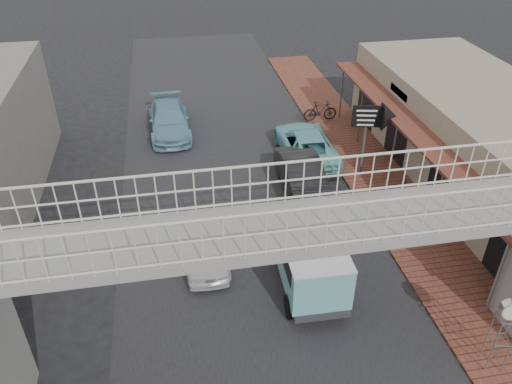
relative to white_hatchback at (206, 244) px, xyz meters
name	(u,v)px	position (x,y,z in m)	size (l,w,h in m)	color
ground	(260,276)	(1.78, -1.29, -0.66)	(120.00, 120.00, 0.00)	black
road_strip	(260,276)	(1.78, -1.29, -0.65)	(10.00, 60.00, 0.01)	black
sidewalk	(398,207)	(8.28, 1.71, -0.61)	(3.00, 40.00, 0.10)	brown
shophouse_row	(492,146)	(12.75, 2.71, 1.35)	(7.20, 18.00, 4.00)	gray
footbridge	(291,289)	(1.78, -5.29, 2.52)	(16.40, 2.40, 6.34)	gray
white_hatchback	(206,244)	(0.00, 0.00, 0.00)	(1.55, 3.85, 1.31)	silver
dark_sedan	(303,177)	(4.61, 3.68, 0.12)	(1.63, 4.68, 1.54)	black
angkot_curb	(306,143)	(5.61, 6.79, 0.07)	(2.41, 5.24, 1.46)	#77CCCF
angkot_far	(169,120)	(-0.88, 10.73, 0.08)	(2.06, 5.07, 1.47)	#699BB6
angkot_van	(308,252)	(3.28, -1.87, 0.70)	(2.12, 4.42, 2.14)	black
motorcycle_near	(397,193)	(8.29, 2.02, -0.09)	(0.62, 1.78, 0.94)	black
motorcycle_far	(320,111)	(7.46, 10.52, 0.01)	(0.54, 1.90, 1.14)	black
street_clock	(510,313)	(7.58, -6.24, 1.55)	(0.65, 0.58, 2.54)	#59595B
arrow_sign	(387,118)	(8.55, 4.55, 2.23)	(2.07, 1.36, 3.45)	#59595B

